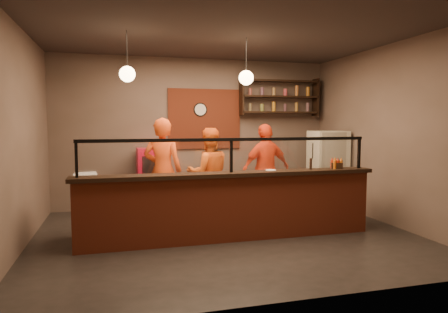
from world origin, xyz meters
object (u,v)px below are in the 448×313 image
object	(u,v)px
cook_mid	(209,173)
red_cooler	(151,180)
cook_left	(163,171)
pepper_mill	(311,164)
wall_clock	(200,110)
condiment_caddy	(336,165)
cook_right	(266,169)
pizza_dough	(230,177)
fridge	(327,170)

from	to	relation	value
cook_mid	red_cooler	world-z (taller)	cook_mid
cook_mid	red_cooler	bearing A→B (deg)	-44.43
cook_left	pepper_mill	xyz separation A→B (m)	(2.23, -1.37, 0.20)
wall_clock	red_cooler	xyz separation A→B (m)	(-1.10, -0.31, -1.45)
cook_mid	cook_left	bearing A→B (deg)	5.59
cook_left	red_cooler	bearing A→B (deg)	-63.20
condiment_caddy	pepper_mill	distance (m)	0.48
cook_right	pizza_dough	world-z (taller)	cook_right
wall_clock	cook_left	size ratio (longest dim) A/B	0.16
cook_mid	red_cooler	distance (m)	1.40
pepper_mill	wall_clock	bearing A→B (deg)	114.62
wall_clock	condiment_caddy	distance (m)	3.37
red_cooler	condiment_caddy	world-z (taller)	red_cooler
wall_clock	cook_right	xyz separation A→B (m)	(1.06, -1.25, -1.20)
fridge	pizza_dough	distance (m)	2.69
fridge	cook_right	bearing A→B (deg)	-170.34
cook_right	cook_left	bearing A→B (deg)	-8.96
fridge	condiment_caddy	distance (m)	1.83
fridge	pepper_mill	world-z (taller)	fridge
red_cooler	pizza_dough	world-z (taller)	red_cooler
wall_clock	cook_left	bearing A→B (deg)	-125.81
cook_mid	fridge	distance (m)	2.62
cook_right	pepper_mill	distance (m)	1.52
cook_left	pepper_mill	world-z (taller)	cook_left
cook_left	cook_right	bearing A→B (deg)	-156.43
cook_mid	pizza_dough	size ratio (longest dim) A/B	3.22
cook_mid	pepper_mill	distance (m)	2.02
cook_mid	pizza_dough	xyz separation A→B (m)	(0.17, -0.92, 0.05)
wall_clock	red_cooler	world-z (taller)	wall_clock
cook_left	condiment_caddy	xyz separation A→B (m)	(2.71, -1.36, 0.16)
cook_mid	condiment_caddy	world-z (taller)	cook_mid
cook_mid	condiment_caddy	bearing A→B (deg)	141.68
cook_right	pizza_dough	distance (m)	1.38
pepper_mill	pizza_dough	bearing A→B (deg)	155.84
fridge	condiment_caddy	world-z (taller)	fridge
wall_clock	cook_left	world-z (taller)	wall_clock
pizza_dough	condiment_caddy	xyz separation A→B (m)	(1.67, -0.53, 0.20)
wall_clock	pizza_dough	bearing A→B (deg)	-88.64
wall_clock	pizza_dough	distance (m)	2.50
fridge	pizza_dough	world-z (taller)	fridge
red_cooler	condiment_caddy	distance (m)	3.75
wall_clock	cook_mid	distance (m)	1.78
cook_right	pepper_mill	xyz separation A→B (m)	(0.20, -1.48, 0.25)
condiment_caddy	red_cooler	bearing A→B (deg)	139.50
wall_clock	cook_mid	size ratio (longest dim) A/B	0.17
pizza_dough	condiment_caddy	bearing A→B (deg)	-17.59
cook_left	condiment_caddy	world-z (taller)	cook_left
red_cooler	fridge	bearing A→B (deg)	-13.19
cook_right	condiment_caddy	bearing A→B (deg)	102.24
wall_clock	fridge	distance (m)	3.01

